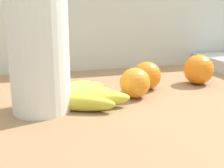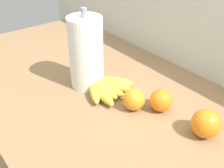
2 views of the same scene
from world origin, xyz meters
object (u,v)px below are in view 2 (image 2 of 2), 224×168
Objects in this scene: banana_bunch at (102,86)px; paper_towel_roll at (86,53)px; orange_front at (206,124)px; orange_right at (134,99)px; orange_back_left at (161,100)px.

paper_towel_roll is at bearing -168.97° from banana_bunch.
orange_front is 0.22m from orange_right.
orange_front reaches higher than orange_back_left.
paper_towel_roll reaches higher than banana_bunch.
paper_towel_roll reaches higher than orange_right.
orange_front is 1.14× the size of orange_right.
paper_towel_roll is (-0.07, -0.01, 0.11)m from banana_bunch.
orange_front is at bearing 13.79° from paper_towel_roll.
paper_towel_roll is at bearing -166.21° from orange_front.
orange_front reaches higher than banana_bunch.
orange_back_left is at bearing 22.03° from banana_bunch.
paper_towel_roll is (-0.43, -0.10, 0.09)m from orange_front.
paper_towel_roll is (-0.21, -0.03, 0.09)m from orange_right.
orange_back_left is 0.25× the size of paper_towel_roll.
paper_towel_roll is (-0.27, -0.09, 0.09)m from orange_back_left.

